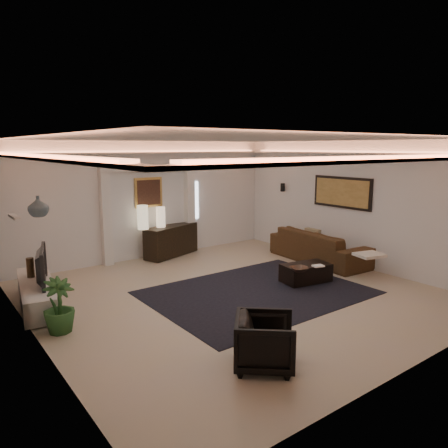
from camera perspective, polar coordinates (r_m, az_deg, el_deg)
floor at (r=8.20m, az=1.40°, el=-9.39°), size 7.00×7.00×0.00m
ceiling at (r=7.72m, az=1.50°, el=11.32°), size 7.00×7.00×0.00m
wall_back at (r=10.77m, az=-10.14°, el=3.16°), size 7.00×0.00×7.00m
wall_front at (r=5.57m, az=24.33°, el=-4.27°), size 7.00×0.00×7.00m
wall_left at (r=6.34m, az=-24.33°, el=-2.59°), size 0.00×7.00×7.00m
wall_right at (r=10.34m, az=16.91°, el=2.57°), size 0.00×7.00×7.00m
cove_soffit at (r=7.72m, az=1.49°, el=9.25°), size 7.00×7.00×0.04m
daylight_slit at (r=11.43m, az=-4.02°, el=3.19°), size 0.25×0.03×1.00m
area_rug at (r=8.29m, az=4.47°, el=-9.14°), size 4.00×3.00×0.01m
pilaster_left at (r=10.27m, az=-15.56°, el=0.62°), size 0.22×0.20×2.20m
pilaster_right at (r=11.29m, az=-4.63°, el=1.81°), size 0.22×0.20×2.20m
alcove_header at (r=10.61m, az=-10.03°, el=7.39°), size 2.52×0.20×0.12m
painting_frame at (r=10.72m, az=-10.10°, el=4.20°), size 0.74×0.04×0.74m
painting_canvas at (r=10.70m, az=-10.04°, el=4.19°), size 0.62×0.02×0.62m
art_panel_frame at (r=10.47m, az=15.56°, el=4.11°), size 0.04×1.64×0.74m
art_panel_gold at (r=10.45m, az=15.48°, el=4.10°), size 0.02×1.50×0.62m
wall_sconce at (r=11.66m, az=7.89°, el=4.89°), size 0.12×0.12×0.22m
wall_niche at (r=7.67m, az=-26.31°, el=0.88°), size 0.10×0.55×0.04m
console at (r=10.96m, az=-7.09°, el=-2.22°), size 1.62×0.96×0.77m
lamp_left at (r=10.47m, az=-10.85°, el=0.94°), size 0.30×0.30×0.59m
lamp_right at (r=10.69m, az=-8.51°, el=1.20°), size 0.24×0.24×0.51m
media_ledge at (r=8.26m, az=-23.81°, el=-8.50°), size 0.87×2.23×0.41m
tv at (r=7.99m, az=-23.88°, el=-5.08°), size 1.10×0.44×0.63m
figurine at (r=8.49m, az=-24.58°, el=-5.14°), size 0.15×0.15×0.36m
ginger_jar at (r=7.34m, az=-23.68°, el=2.18°), size 0.41×0.41×0.33m
plant at (r=6.93m, az=-21.30°, el=-10.19°), size 0.58×0.58×0.84m
sofa at (r=10.64m, az=12.67°, el=-2.90°), size 2.65×1.20×0.75m
throw_blanket at (r=9.35m, az=18.95°, el=-3.94°), size 0.64×0.57×0.06m
throw_pillow at (r=10.76m, az=11.80°, el=-1.77°), size 0.14×0.43×0.43m
coffee_table at (r=8.98m, az=10.93°, el=-6.43°), size 1.06×0.70×0.37m
bowl at (r=8.38m, az=10.06°, el=-5.85°), size 0.43×0.43×0.08m
magazine at (r=8.79m, az=12.53°, el=-5.37°), size 0.26×0.21×0.03m
armchair at (r=5.58m, az=5.51°, el=-15.50°), size 1.04×1.04×0.68m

